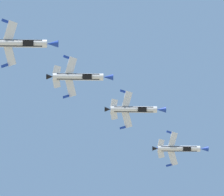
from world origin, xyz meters
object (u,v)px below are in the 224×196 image
Objects in this scene: fighter_jet_left_wing at (135,109)px; fighter_jet_left_outer at (20,43)px; fighter_jet_right_wing at (79,77)px.

fighter_jet_left_wing is 38.83m from fighter_jet_left_outer.
fighter_jet_right_wing is at bearing 142.45° from fighter_jet_left_outer.
fighter_jet_left_outer is at bearing -41.58° from fighter_jet_left_wing.
fighter_jet_left_outer is at bearing -37.55° from fighter_jet_right_wing.
fighter_jet_left_wing is 19.36m from fighter_jet_right_wing.
fighter_jet_left_wing reaches higher than fighter_jet_left_outer.
fighter_jet_left_wing is 1.00× the size of fighter_jet_right_wing.
fighter_jet_left_wing is 1.00× the size of fighter_jet_left_outer.
fighter_jet_right_wing is at bearing -45.62° from fighter_jet_left_wing.
fighter_jet_left_wing is at bearing 134.38° from fighter_jet_right_wing.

